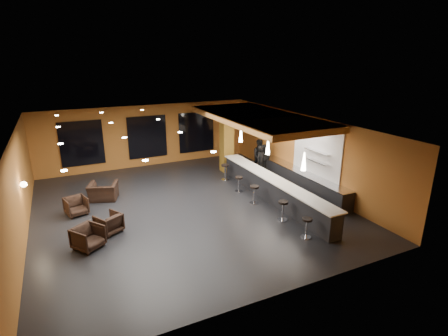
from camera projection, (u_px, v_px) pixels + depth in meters
name	position (u px, v px, depth m)	size (l,w,h in m)	color
floor	(187.00, 208.00, 14.91)	(12.00, 13.00, 0.10)	black
ceiling	(184.00, 124.00, 13.79)	(12.00, 13.00, 0.10)	black
wall_back	(147.00, 136.00, 19.96)	(12.00, 0.10, 3.50)	#A46024
wall_front	(274.00, 240.00, 8.73)	(12.00, 0.10, 3.50)	#A46024
wall_left	(17.00, 191.00, 11.86)	(0.10, 13.00, 3.50)	#A46024
wall_right	(304.00, 151.00, 16.84)	(0.10, 13.00, 3.50)	#A46024
wood_soffit	(258.00, 118.00, 16.35)	(3.60, 8.00, 0.28)	#B97736
window_left	(82.00, 143.00, 18.45)	(2.20, 0.06, 2.40)	black
window_center	(147.00, 137.00, 19.88)	(2.20, 0.06, 2.40)	black
window_right	(196.00, 132.00, 21.12)	(2.20, 0.06, 2.40)	black
tile_backsplash	(317.00, 151.00, 15.86)	(0.06, 3.20, 2.40)	white
bar_counter	(272.00, 190.00, 15.38)	(0.60, 8.00, 1.00)	black
bar_top	(273.00, 179.00, 15.22)	(0.78, 8.10, 0.05)	white
prep_counter	(302.00, 181.00, 16.65)	(0.70, 6.00, 0.86)	black
prep_top	(303.00, 172.00, 16.51)	(0.72, 6.00, 0.03)	silver
wall_shelf_lower	(316.00, 161.00, 15.76)	(0.30, 1.50, 0.03)	silver
wall_shelf_upper	(317.00, 151.00, 15.62)	(0.30, 1.50, 0.03)	silver
column	(227.00, 140.00, 18.94)	(0.60, 0.60, 3.50)	olive
wall_sconce	(23.00, 184.00, 12.34)	(0.22, 0.22, 0.22)	#FFE5B2
pendant_0	(304.00, 162.00, 13.09)	(0.20, 0.20, 0.70)	white
pendant_1	(268.00, 146.00, 15.23)	(0.20, 0.20, 0.70)	white
pendant_2	(241.00, 135.00, 17.38)	(0.20, 0.20, 0.70)	white
staff_a	(261.00, 162.00, 18.10)	(0.63, 0.41, 1.73)	black
staff_b	(260.00, 156.00, 18.87)	(0.91, 0.71, 1.86)	black
staff_c	(264.00, 159.00, 18.75)	(0.80, 0.52, 1.64)	black
armchair_a	(88.00, 237.00, 11.58)	(0.84, 0.86, 0.78)	black
armchair_b	(109.00, 223.00, 12.62)	(0.79, 0.81, 0.74)	black
armchair_c	(76.00, 206.00, 14.03)	(0.79, 0.81, 0.74)	black
armchair_d	(103.00, 191.00, 15.48)	(1.20, 1.05, 0.78)	black
bar_stool_0	(307.00, 225.00, 12.23)	(0.37, 0.37, 0.74)	silver
bar_stool_1	(283.00, 208.00, 13.51)	(0.41, 0.41, 0.80)	silver
bar_stool_2	(254.00, 192.00, 15.05)	(0.41, 0.41, 0.80)	silver
bar_stool_3	(239.00, 182.00, 16.38)	(0.37, 0.37, 0.74)	silver
bar_stool_4	(225.00, 170.00, 17.88)	(0.42, 0.42, 0.83)	silver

